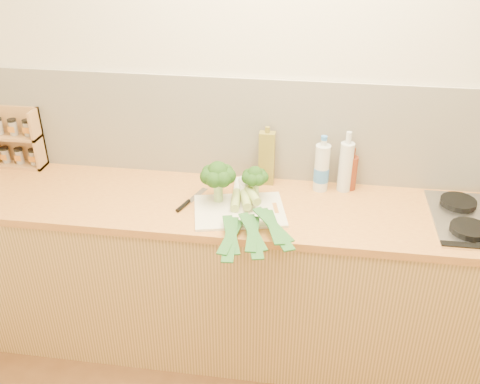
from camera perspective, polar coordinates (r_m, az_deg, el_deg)
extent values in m
plane|color=beige|center=(2.71, 4.78, 9.06)|extent=(3.50, 0.00, 3.50)
cube|color=silver|center=(2.75, 4.66, 6.45)|extent=(3.20, 0.02, 0.54)
cube|color=tan|center=(2.88, 3.62, -9.53)|extent=(3.20, 0.60, 0.86)
cube|color=gold|center=(2.62, 3.93, -1.86)|extent=(3.20, 0.62, 0.04)
cylinder|color=black|center=(2.59, 23.28, -3.68)|extent=(0.17, 0.17, 0.03)
cylinder|color=black|center=(2.79, 22.26, -1.02)|extent=(0.17, 0.17, 0.03)
cube|color=beige|center=(2.55, -0.07, -2.01)|extent=(0.48, 0.40, 0.01)
cylinder|color=#9CC573|center=(2.60, -2.33, -0.04)|extent=(0.04, 0.04, 0.09)
sphere|color=black|center=(2.55, -2.38, 2.15)|extent=(0.11, 0.11, 0.11)
sphere|color=black|center=(2.55, -1.30, 1.72)|extent=(0.08, 0.08, 0.08)
sphere|color=black|center=(2.59, -1.56, 2.14)|extent=(0.08, 0.08, 0.08)
sphere|color=black|center=(2.60, -2.42, 2.29)|extent=(0.08, 0.08, 0.08)
sphere|color=black|center=(2.58, -3.24, 2.07)|extent=(0.08, 0.08, 0.08)
sphere|color=black|center=(2.55, -3.42, 1.64)|extent=(0.08, 0.08, 0.08)
sphere|color=black|center=(2.52, -2.81, 1.32)|extent=(0.08, 0.08, 0.08)
sphere|color=black|center=(2.52, -1.85, 1.35)|extent=(0.08, 0.08, 0.08)
cylinder|color=#9CC573|center=(2.62, 1.58, 0.11)|extent=(0.04, 0.04, 0.08)
sphere|color=black|center=(2.58, 1.60, 1.90)|extent=(0.08, 0.08, 0.08)
sphere|color=black|center=(2.58, 2.42, 1.58)|extent=(0.06, 0.06, 0.06)
sphere|color=black|center=(2.61, 2.18, 1.89)|extent=(0.06, 0.06, 0.06)
sphere|color=black|center=(2.62, 1.52, 2.01)|extent=(0.06, 0.06, 0.06)
sphere|color=black|center=(2.60, 0.91, 1.85)|extent=(0.06, 0.06, 0.06)
sphere|color=black|center=(2.57, 0.82, 1.52)|extent=(0.06, 0.06, 0.06)
sphere|color=black|center=(2.55, 1.32, 1.27)|extent=(0.06, 0.06, 0.06)
sphere|color=black|center=(2.56, 2.04, 1.30)|extent=(0.06, 0.06, 0.06)
cylinder|color=white|center=(2.70, -0.24, 0.63)|extent=(0.05, 0.13, 0.04)
cylinder|color=#93A954|center=(2.58, -0.45, -0.87)|extent=(0.06, 0.17, 0.04)
cube|color=#18451C|center=(2.32, -1.00, -4.76)|extent=(0.07, 0.30, 0.02)
cube|color=#18451C|center=(2.30, -1.04, -5.00)|extent=(0.08, 0.34, 0.01)
cube|color=#18451C|center=(2.32, -0.98, -4.54)|extent=(0.12, 0.28, 0.02)
cylinder|color=white|center=(2.66, 0.36, 0.49)|extent=(0.07, 0.12, 0.04)
cylinder|color=#93A954|center=(2.55, 0.63, -0.82)|extent=(0.07, 0.15, 0.04)
cube|color=#18451C|center=(2.31, 1.37, -4.44)|extent=(0.06, 0.30, 0.02)
cube|color=#18451C|center=(2.29, 1.42, -4.68)|extent=(0.13, 0.34, 0.01)
cube|color=#18451C|center=(2.31, 1.34, -4.22)|extent=(0.16, 0.27, 0.02)
cylinder|color=white|center=(2.65, 0.56, 0.86)|extent=(0.08, 0.12, 0.04)
cylinder|color=#93A954|center=(2.55, 1.36, -0.35)|extent=(0.10, 0.14, 0.04)
cube|color=#18451C|center=(2.32, 3.59, -3.70)|extent=(0.12, 0.30, 0.02)
cube|color=#18451C|center=(2.31, 3.77, -3.91)|extent=(0.19, 0.33, 0.01)
cube|color=#18451C|center=(2.33, 3.51, -3.49)|extent=(0.20, 0.25, 0.02)
cube|color=silver|center=(2.70, -4.57, -0.34)|extent=(0.08, 0.16, 0.00)
cylinder|color=black|center=(2.60, -6.09, -1.47)|extent=(0.05, 0.11, 0.02)
cube|color=tan|center=(3.20, -22.45, 5.65)|extent=(0.28, 0.02, 0.33)
cube|color=tan|center=(3.22, -22.29, 2.75)|extent=(0.28, 0.11, 0.02)
cube|color=tan|center=(3.16, -22.87, 5.51)|extent=(0.28, 0.11, 0.02)
cube|color=tan|center=(3.10, -20.72, 5.26)|extent=(0.02, 0.11, 0.33)
cylinder|color=gray|center=(3.25, -23.73, 3.57)|extent=(0.04, 0.04, 0.08)
cylinder|color=gray|center=(3.21, -22.45, 3.51)|extent=(0.04, 0.04, 0.08)
cylinder|color=gray|center=(3.16, -21.13, 3.44)|extent=(0.04, 0.04, 0.08)
cylinder|color=gray|center=(3.14, -23.04, 6.30)|extent=(0.04, 0.04, 0.08)
cylinder|color=gray|center=(3.10, -21.70, 6.28)|extent=(0.04, 0.04, 0.08)
cube|color=olive|center=(2.75, 2.86, 3.60)|extent=(0.08, 0.05, 0.29)
cylinder|color=olive|center=(2.68, 2.95, 6.65)|extent=(0.02, 0.02, 0.03)
cylinder|color=silver|center=(2.74, 11.19, 2.63)|extent=(0.07, 0.07, 0.26)
cylinder|color=silver|center=(2.67, 11.52, 5.69)|extent=(0.03, 0.03, 0.06)
cylinder|color=maroon|center=(2.77, 11.72, 2.00)|extent=(0.06, 0.06, 0.18)
cylinder|color=maroon|center=(2.72, 11.96, 4.15)|extent=(0.03, 0.03, 0.05)
cylinder|color=silver|center=(2.72, 8.71, 2.56)|extent=(0.08, 0.08, 0.25)
cylinder|color=silver|center=(2.66, 8.93, 5.21)|extent=(0.03, 0.03, 0.03)
cylinder|color=#387BD3|center=(2.74, 8.65, 1.88)|extent=(0.08, 0.08, 0.07)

